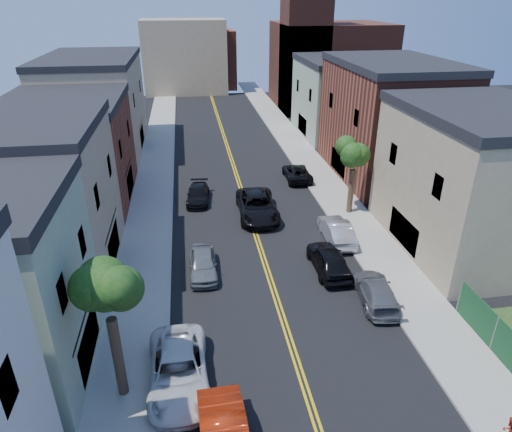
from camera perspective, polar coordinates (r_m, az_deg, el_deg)
name	(u,v)px	position (r m, az deg, el deg)	size (l,w,h in m)	color
sidewalk_left	(153,178)	(44.06, -12.80, 4.68)	(3.20, 100.00, 0.15)	gray
sidewalk_right	(315,169)	(45.61, 7.46, 5.86)	(3.20, 100.00, 0.15)	gray
curb_left	(172,177)	(43.96, -10.52, 4.84)	(0.30, 100.00, 0.15)	gray
curb_right	(298,170)	(45.17, 5.31, 5.77)	(0.30, 100.00, 0.15)	gray
bldg_left_tan_near	(28,205)	(29.94, -26.74, 1.20)	(9.00, 10.00, 9.00)	#998466
bldg_left_brick	(70,155)	(40.02, -22.42, 7.13)	(9.00, 12.00, 8.00)	brown
bldg_left_tan_far	(96,107)	(53.08, -19.50, 12.77)	(9.00, 16.00, 9.50)	#998466
bldg_right_tan	(475,184)	(33.03, 25.82, 3.59)	(9.00, 12.00, 9.00)	#998466
bldg_right_brick	(388,123)	(44.47, 16.27, 11.17)	(9.00, 14.00, 10.00)	brown
bldg_right_palegrn	(339,100)	(57.30, 10.46, 14.18)	(9.00, 12.00, 8.50)	gray
church	(324,58)	(71.70, 8.57, 19.09)	(16.20, 14.20, 22.60)	#4C2319
backdrop_left	(185,57)	(83.61, -8.94, 19.18)	(14.00, 8.00, 12.00)	#998466
backdrop_center	(207,60)	(87.81, -6.18, 18.99)	(10.00, 8.00, 10.00)	brown
tree_left_mid	(103,266)	(17.95, -18.76, -6.01)	(5.20, 5.20, 9.29)	#3A2F1D
tree_right_far	(356,143)	(34.85, 12.47, 8.92)	(4.40, 4.40, 8.03)	#3A2F1D
white_pickup	(179,370)	(21.39, -9.73, -18.60)	(2.62, 5.67, 1.58)	silver
grey_car_left	(203,264)	(28.36, -6.69, -5.99)	(1.70, 4.22, 1.44)	slate
black_car_left	(198,195)	(38.25, -7.31, 2.70)	(1.79, 4.40, 1.28)	black
grey_car_right	(376,291)	(26.71, 14.87, -9.14)	(1.90, 4.68, 1.36)	#55575D
black_car_right	(329,260)	(28.77, 9.15, -5.44)	(1.92, 4.76, 1.62)	black
silver_car_right	(337,231)	(32.33, 10.11, -1.81)	(1.65, 4.74, 1.56)	#9FA0A7
dark_car_right_far	(297,173)	(42.81, 5.19, 5.45)	(2.22, 4.81, 1.34)	black
black_suv_lane	(257,206)	(35.30, 0.15, 1.28)	(2.91, 6.32, 1.76)	black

